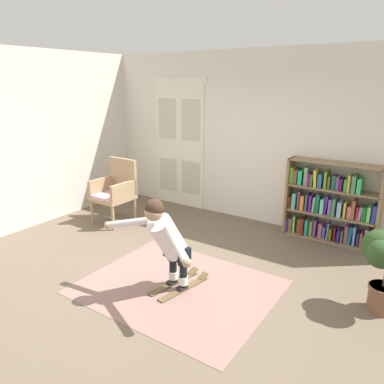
{
  "coord_description": "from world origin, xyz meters",
  "views": [
    {
      "loc": [
        2.59,
        -3.21,
        2.38
      ],
      "look_at": [
        0.14,
        0.46,
        1.05
      ],
      "focal_mm": 34.48,
      "sensor_mm": 36.0,
      "label": 1
    }
  ],
  "objects_px": {
    "bookshelf": "(330,205)",
    "person_skier": "(166,237)",
    "skis_pair": "(180,284)",
    "wicker_chair": "(116,189)"
  },
  "relations": [
    {
      "from": "person_skier",
      "to": "wicker_chair",
      "type": "bearing_deg",
      "value": 147.64
    },
    {
      "from": "bookshelf",
      "to": "person_skier",
      "type": "xyz_separation_m",
      "value": [
        -1.14,
        -2.61,
        0.14
      ]
    },
    {
      "from": "wicker_chair",
      "to": "skis_pair",
      "type": "bearing_deg",
      "value": -27.81
    },
    {
      "from": "bookshelf",
      "to": "skis_pair",
      "type": "distance_m",
      "value": 2.7
    },
    {
      "from": "skis_pair",
      "to": "person_skier",
      "type": "xyz_separation_m",
      "value": [
        -0.04,
        -0.21,
        0.69
      ]
    },
    {
      "from": "wicker_chair",
      "to": "person_skier",
      "type": "xyz_separation_m",
      "value": [
        2.15,
        -1.36,
        0.13
      ]
    },
    {
      "from": "person_skier",
      "to": "bookshelf",
      "type": "bearing_deg",
      "value": 66.32
    },
    {
      "from": "bookshelf",
      "to": "skis_pair",
      "type": "relative_size",
      "value": 1.71
    },
    {
      "from": "bookshelf",
      "to": "person_skier",
      "type": "height_order",
      "value": "bookshelf"
    },
    {
      "from": "wicker_chair",
      "to": "person_skier",
      "type": "distance_m",
      "value": 2.55
    }
  ]
}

